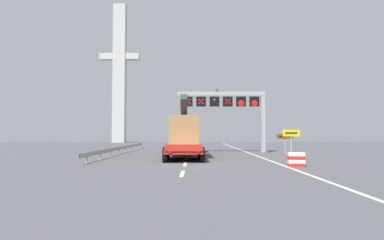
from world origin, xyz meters
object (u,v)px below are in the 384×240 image
(tourist_info_sign_brown, at_px, (285,139))
(crash_barrier_striped, at_px, (296,160))
(overhead_lane_gantry, at_px, (231,104))
(bridge_pylon_distant, at_px, (120,72))
(heavy_haul_truck_red, at_px, (184,134))
(exit_sign_yellow, at_px, (291,136))

(tourist_info_sign_brown, distance_m, crash_barrier_striped, 11.18)
(overhead_lane_gantry, height_order, bridge_pylon_distant, bridge_pylon_distant)
(heavy_haul_truck_red, height_order, tourist_info_sign_brown, heavy_haul_truck_red)
(exit_sign_yellow, bearing_deg, crash_barrier_striped, -104.57)
(crash_barrier_striped, distance_m, bridge_pylon_distant, 60.27)
(crash_barrier_striped, relative_size, bridge_pylon_distant, 0.03)
(exit_sign_yellow, height_order, crash_barrier_striped, exit_sign_yellow)
(tourist_info_sign_brown, bearing_deg, crash_barrier_striped, -102.17)
(overhead_lane_gantry, bearing_deg, bridge_pylon_distant, 118.68)
(exit_sign_yellow, distance_m, tourist_info_sign_brown, 2.77)
(heavy_haul_truck_red, distance_m, crash_barrier_striped, 12.80)
(exit_sign_yellow, relative_size, crash_barrier_striped, 2.32)
(bridge_pylon_distant, bearing_deg, overhead_lane_gantry, -61.32)
(overhead_lane_gantry, bearing_deg, exit_sign_yellow, -54.53)
(overhead_lane_gantry, height_order, exit_sign_yellow, overhead_lane_gantry)
(overhead_lane_gantry, bearing_deg, heavy_haul_truck_red, -140.07)
(heavy_haul_truck_red, xyz_separation_m, tourist_info_sign_brown, (9.72, 0.53, -0.41))
(tourist_info_sign_brown, bearing_deg, heavy_haul_truck_red, -176.90)
(heavy_haul_truck_red, distance_m, tourist_info_sign_brown, 9.74)
(heavy_haul_truck_red, relative_size, tourist_info_sign_brown, 6.90)
(exit_sign_yellow, xyz_separation_m, crash_barrier_striped, (-2.11, -8.13, -1.39))
(overhead_lane_gantry, height_order, heavy_haul_truck_red, overhead_lane_gantry)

